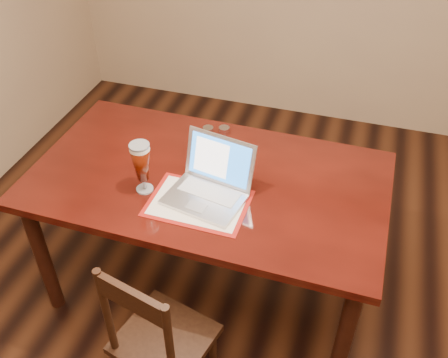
% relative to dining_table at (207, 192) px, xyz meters
% --- Properties ---
extents(ground, '(5.00, 5.00, 0.00)m').
position_rel_dining_table_xyz_m(ground, '(0.39, -0.38, -0.75)').
color(ground, black).
rests_on(ground, ground).
extents(room_shell, '(4.51, 5.01, 2.71)m').
position_rel_dining_table_xyz_m(room_shell, '(0.39, -0.38, 1.02)').
color(room_shell, tan).
rests_on(room_shell, ground).
extents(dining_table, '(1.80, 1.03, 1.11)m').
position_rel_dining_table_xyz_m(dining_table, '(0.00, 0.00, 0.00)').
color(dining_table, '#450E09').
rests_on(dining_table, ground).
extents(dining_chair, '(0.48, 0.47, 0.95)m').
position_rel_dining_table_xyz_m(dining_chair, '(0.01, -0.70, -0.30)').
color(dining_chair, black).
rests_on(dining_chair, ground).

